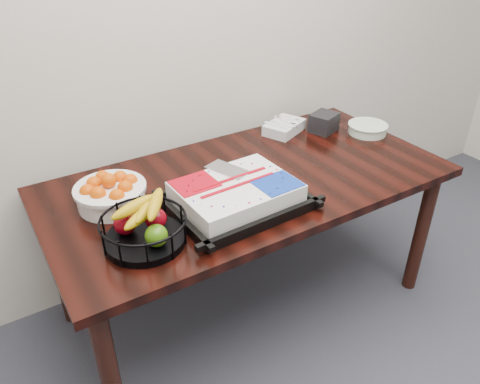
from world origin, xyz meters
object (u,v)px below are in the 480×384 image
tangerine_bowl (110,189)px  napkin_box (324,122)px  table (249,194)px  cake_tray (236,195)px  plate_stack (367,129)px  fruit_basket (144,228)px

tangerine_bowl → napkin_box: size_ratio=2.07×
table → napkin_box: 0.67m
cake_tray → plate_stack: (0.97, 0.24, -0.02)m
table → cake_tray: size_ratio=3.35×
cake_tray → napkin_box: cake_tray is taller
table → napkin_box: bearing=19.4°
cake_tray → plate_stack: cake_tray is taller
tangerine_bowl → napkin_box: 1.22m
cake_tray → plate_stack: size_ratio=2.58×
table → plate_stack: plate_stack is taller
table → tangerine_bowl: size_ratio=6.27×
cake_tray → tangerine_bowl: (-0.42, 0.27, 0.03)m
plate_stack → fruit_basket: bearing=-168.7°
cake_tray → napkin_box: bearing=26.0°
plate_stack → napkin_box: napkin_box is taller
cake_tray → napkin_box: size_ratio=3.88×
cake_tray → fruit_basket: (-0.41, -0.04, 0.02)m
fruit_basket → plate_stack: bearing=11.3°
tangerine_bowl → plate_stack: (1.39, -0.03, -0.05)m
cake_tray → fruit_basket: bearing=-174.6°
plate_stack → napkin_box: bearing=141.1°
tangerine_bowl → plate_stack: tangerine_bowl is taller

